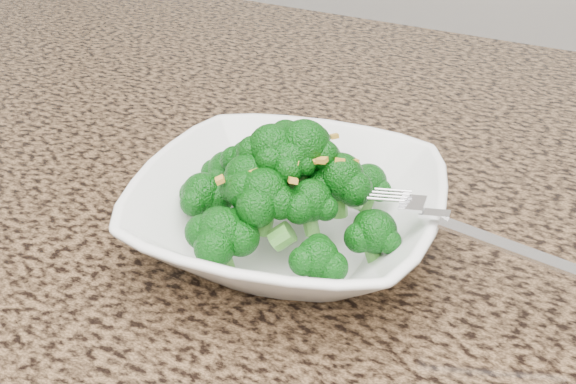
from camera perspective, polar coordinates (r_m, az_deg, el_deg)
The scene contains 5 objects.
granite_counter at distance 0.64m, azimuth 3.56°, elevation -2.64°, with size 1.64×1.04×0.03m, color brown.
bowl at distance 0.57m, azimuth 0.00°, elevation -1.74°, with size 0.24×0.24×0.06m, color white.
broccoli_pile at distance 0.54m, azimuth 0.00°, elevation 3.95°, with size 0.21×0.21×0.07m, color #084C0A, non-canonical shape.
garlic_topping at distance 0.52m, azimuth 0.00°, elevation 7.55°, with size 0.13×0.13×0.01m, color gold, non-canonical shape.
fork at distance 0.52m, azimuth 11.92°, elevation -1.85°, with size 0.18×0.03×0.01m, color silver, non-canonical shape.
Camera 1 is at (0.22, -0.19, 1.24)m, focal length 45.00 mm.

